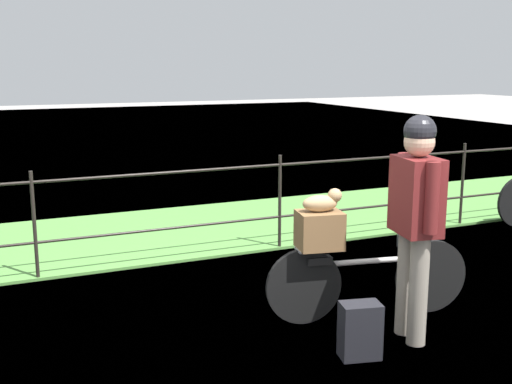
% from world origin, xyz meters
% --- Properties ---
extents(ground_plane, '(60.00, 60.00, 0.00)m').
position_xyz_m(ground_plane, '(0.00, 0.00, 0.00)').
color(ground_plane, '#9E9993').
extents(grass_strip, '(27.00, 2.40, 0.03)m').
position_xyz_m(grass_strip, '(0.00, 3.55, 0.01)').
color(grass_strip, '#569342').
rests_on(grass_strip, ground).
extents(harbor_water, '(30.00, 30.00, 0.00)m').
position_xyz_m(harbor_water, '(0.00, 12.06, 0.00)').
color(harbor_water, '#60849E').
rests_on(harbor_water, ground).
extents(iron_fence, '(18.04, 0.04, 1.06)m').
position_xyz_m(iron_fence, '(0.00, 2.38, 0.63)').
color(iron_fence, '#28231E').
rests_on(iron_fence, ground).
extents(bicycle_main, '(1.69, 0.38, 0.61)m').
position_xyz_m(bicycle_main, '(1.08, 0.35, 0.33)').
color(bicycle_main, black).
rests_on(bicycle_main, ground).
extents(wooden_crate, '(0.39, 0.33, 0.29)m').
position_xyz_m(wooden_crate, '(0.68, 0.43, 0.76)').
color(wooden_crate, brown).
rests_on(wooden_crate, bicycle_main).
extents(terrier_dog, '(0.32, 0.19, 0.18)m').
position_xyz_m(terrier_dog, '(0.70, 0.43, 0.99)').
color(terrier_dog, tan).
rests_on(terrier_dog, wooden_crate).
extents(cyclist_person, '(0.33, 0.53, 1.68)m').
position_xyz_m(cyclist_person, '(1.16, -0.12, 1.00)').
color(cyclist_person, gray).
rests_on(cyclist_person, ground).
extents(backpack_on_paving, '(0.31, 0.24, 0.40)m').
position_xyz_m(backpack_on_paving, '(0.64, -0.24, 0.20)').
color(backpack_on_paving, black).
rests_on(backpack_on_paving, ground).
extents(mooring_bollard, '(0.20, 0.20, 0.41)m').
position_xyz_m(mooring_bollard, '(2.64, 1.88, 0.20)').
color(mooring_bollard, '#38383D').
rests_on(mooring_bollard, ground).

